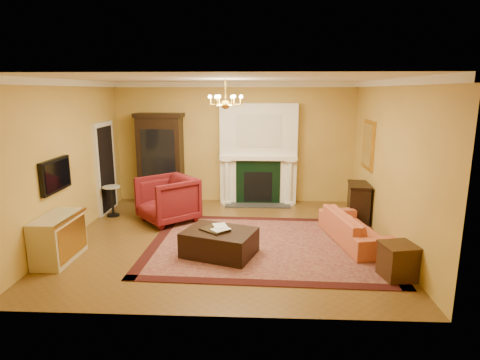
# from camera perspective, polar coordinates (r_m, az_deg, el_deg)

# --- Properties ---
(floor) EXTENTS (6.00, 5.50, 0.02)m
(floor) POSITION_cam_1_polar(r_m,az_deg,el_deg) (7.85, -1.92, -8.36)
(floor) COLOR brown
(floor) RESTS_ON ground
(ceiling) EXTENTS (6.00, 5.50, 0.02)m
(ceiling) POSITION_cam_1_polar(r_m,az_deg,el_deg) (7.33, -2.10, 14.25)
(ceiling) COLOR white
(ceiling) RESTS_ON wall_back
(wall_back) EXTENTS (6.00, 0.02, 3.00)m
(wall_back) POSITION_cam_1_polar(r_m,az_deg,el_deg) (10.17, -0.76, 5.27)
(wall_back) COLOR gold
(wall_back) RESTS_ON floor
(wall_front) EXTENTS (6.00, 0.02, 3.00)m
(wall_front) POSITION_cam_1_polar(r_m,az_deg,el_deg) (4.77, -4.67, -3.24)
(wall_front) COLOR gold
(wall_front) RESTS_ON floor
(wall_left) EXTENTS (0.02, 5.50, 3.00)m
(wall_left) POSITION_cam_1_polar(r_m,az_deg,el_deg) (8.25, -23.35, 2.52)
(wall_left) COLOR gold
(wall_left) RESTS_ON floor
(wall_right) EXTENTS (0.02, 5.50, 3.00)m
(wall_right) POSITION_cam_1_polar(r_m,az_deg,el_deg) (7.80, 20.62, 2.22)
(wall_right) COLOR gold
(wall_right) RESTS_ON floor
(fireplace) EXTENTS (1.90, 0.70, 2.50)m
(fireplace) POSITION_cam_1_polar(r_m,az_deg,el_deg) (10.01, 2.62, 3.37)
(fireplace) COLOR white
(fireplace) RESTS_ON wall_back
(crown_molding) EXTENTS (6.00, 5.50, 0.12)m
(crown_molding) POSITION_cam_1_polar(r_m,az_deg,el_deg) (8.29, -1.54, 13.58)
(crown_molding) COLOR white
(crown_molding) RESTS_ON ceiling
(doorway) EXTENTS (0.08, 1.05, 2.10)m
(doorway) POSITION_cam_1_polar(r_m,az_deg,el_deg) (9.84, -18.58, 1.68)
(doorway) COLOR silver
(doorway) RESTS_ON wall_left
(tv_panel) EXTENTS (0.09, 0.95, 0.58)m
(tv_panel) POSITION_cam_1_polar(r_m,az_deg,el_deg) (7.72, -24.74, 0.63)
(tv_panel) COLOR black
(tv_panel) RESTS_ON wall_left
(gilt_mirror) EXTENTS (0.06, 0.76, 1.05)m
(gilt_mirror) POSITION_cam_1_polar(r_m,az_deg,el_deg) (9.10, 17.78, 4.75)
(gilt_mirror) COLOR gold
(gilt_mirror) RESTS_ON wall_right
(chandelier) EXTENTS (0.63, 0.55, 0.53)m
(chandelier) POSITION_cam_1_polar(r_m,az_deg,el_deg) (7.33, -2.08, 11.11)
(chandelier) COLOR gold
(chandelier) RESTS_ON ceiling
(oriental_rug) EXTENTS (4.41, 3.37, 0.02)m
(oriental_rug) POSITION_cam_1_polar(r_m,az_deg,el_deg) (7.52, 3.78, -9.18)
(oriental_rug) COLOR #4B101E
(oriental_rug) RESTS_ON floor
(china_cabinet) EXTENTS (1.10, 0.53, 2.16)m
(china_cabinet) POSITION_cam_1_polar(r_m,az_deg,el_deg) (10.24, -11.19, 2.71)
(china_cabinet) COLOR black
(china_cabinet) RESTS_ON floor
(wingback_armchair) EXTENTS (1.45, 1.45, 1.09)m
(wingback_armchair) POSITION_cam_1_polar(r_m,az_deg,el_deg) (8.79, -10.28, -2.44)
(wingback_armchair) COLOR maroon
(wingback_armchair) RESTS_ON floor
(pedestal_table) EXTENTS (0.39, 0.39, 0.70)m
(pedestal_table) POSITION_cam_1_polar(r_m,az_deg,el_deg) (9.52, -17.72, -2.57)
(pedestal_table) COLOR black
(pedestal_table) RESTS_ON floor
(commode) EXTENTS (0.51, 1.04, 0.77)m
(commode) POSITION_cam_1_polar(r_m,az_deg,el_deg) (7.42, -24.42, -7.55)
(commode) COLOR beige
(commode) RESTS_ON floor
(coral_sofa) EXTENTS (0.91, 1.99, 0.75)m
(coral_sofa) POSITION_cam_1_polar(r_m,az_deg,el_deg) (7.83, 16.07, -5.92)
(coral_sofa) COLOR #BE573C
(coral_sofa) RESTS_ON floor
(end_table) EXTENTS (0.54, 0.54, 0.52)m
(end_table) POSITION_cam_1_polar(r_m,az_deg,el_deg) (6.62, 21.50, -10.84)
(end_table) COLOR #3C2010
(end_table) RESTS_ON floor
(console_table) EXTENTS (0.52, 0.78, 0.82)m
(console_table) POSITION_cam_1_polar(r_m,az_deg,el_deg) (9.07, 16.48, -3.20)
(console_table) COLOR black
(console_table) RESTS_ON floor
(leather_ottoman) EXTENTS (1.38, 1.18, 0.44)m
(leather_ottoman) POSITION_cam_1_polar(r_m,az_deg,el_deg) (7.01, -2.92, -8.86)
(leather_ottoman) COLOR black
(leather_ottoman) RESTS_ON oriental_rug
(ottoman_tray) EXTENTS (0.57, 0.55, 0.03)m
(ottoman_tray) POSITION_cam_1_polar(r_m,az_deg,el_deg) (6.94, -3.59, -7.04)
(ottoman_tray) COLOR black
(ottoman_tray) RESTS_ON leather_ottoman
(book_a) EXTENTS (0.22, 0.10, 0.30)m
(book_a) POSITION_cam_1_polar(r_m,az_deg,el_deg) (6.94, -3.77, -5.59)
(book_a) COLOR gray
(book_a) RESTS_ON ottoman_tray
(book_b) EXTENTS (0.16, 0.19, 0.31)m
(book_b) POSITION_cam_1_polar(r_m,az_deg,el_deg) (6.90, -3.32, -5.69)
(book_b) COLOR gray
(book_b) RESTS_ON ottoman_tray
(topiary_left) EXTENTS (0.18, 0.18, 0.48)m
(topiary_left) POSITION_cam_1_polar(r_m,az_deg,el_deg) (9.95, -1.23, 5.06)
(topiary_left) COLOR tan
(topiary_left) RESTS_ON fireplace
(topiary_right) EXTENTS (0.15, 0.15, 0.40)m
(topiary_right) POSITION_cam_1_polar(r_m,az_deg,el_deg) (9.94, 5.68, 4.74)
(topiary_right) COLOR tan
(topiary_right) RESTS_ON fireplace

